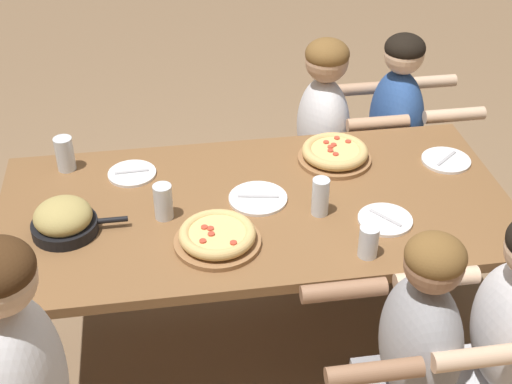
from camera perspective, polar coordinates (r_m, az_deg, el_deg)
The scene contains 17 objects.
ground_plane at distance 3.19m, azimuth 0.00°, elevation -12.35°, with size 18.00×18.00×0.00m, color #896B4C.
dining_table at distance 2.73m, azimuth 0.00°, elevation -2.34°, with size 1.92×0.94×0.78m.
pizza_board_main at distance 2.46m, azimuth -3.11°, elevation -3.59°, with size 0.30×0.30×0.06m.
pizza_board_second at distance 2.92m, azimuth 6.32°, elevation 3.08°, with size 0.30×0.30×0.07m.
skillet_bowl at distance 2.59m, azimuth -15.12°, elevation -2.15°, with size 0.34×0.23×0.13m.
empty_plate_a at distance 3.02m, azimuth 14.96°, elevation 2.47°, with size 0.20×0.20×0.02m.
empty_plate_b at distance 2.62m, azimuth 10.29°, elevation -2.19°, with size 0.20×0.20×0.02m.
empty_plate_c at distance 2.87m, azimuth -9.88°, elevation 1.47°, with size 0.19×0.19×0.02m.
empty_plate_d at distance 2.69m, azimuth 0.16°, elevation -0.51°, with size 0.22×0.22×0.02m.
drinking_glass_b at distance 2.60m, azimuth 5.16°, elevation -0.55°, with size 0.06×0.06×0.15m.
drinking_glass_c at distance 2.59m, azimuth -7.42°, elevation -0.93°, with size 0.07×0.07×0.14m.
drinking_glass_d at distance 2.43m, azimuth 8.98°, elevation -4.06°, with size 0.07×0.07×0.12m.
drinking_glass_e at distance 2.94m, azimuth -15.02°, elevation 2.83°, with size 0.07×0.07×0.14m.
diner_near_midright at distance 2.46m, azimuth 12.28°, elevation -14.73°, with size 0.51×0.40×1.10m.
diner_near_right at distance 2.56m, azimuth 19.04°, elevation -13.24°, with size 0.51×0.40×1.12m.
diner_far_midright at distance 3.46m, azimuth 5.29°, elevation 2.73°, with size 0.51×0.40×1.12m.
diner_far_right at distance 3.56m, azimuth 10.87°, elevation 3.07°, with size 0.51×0.40×1.12m.
Camera 1 is at (-0.33, -2.15, 2.33)m, focal length 50.00 mm.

